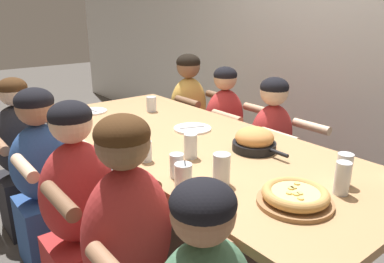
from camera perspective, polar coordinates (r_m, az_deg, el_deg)
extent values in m
plane|color=#514C47|center=(2.55, 0.00, -17.92)|extent=(18.00, 18.00, 0.00)
cube|color=tan|center=(2.19, 0.00, -1.74)|extent=(2.37, 0.99, 0.04)
cube|color=#4C4C51|center=(3.08, -19.78, -4.53)|extent=(0.07, 0.07, 0.73)
cube|color=#4C4C51|center=(3.42, -6.01, -1.25)|extent=(0.07, 0.07, 0.73)
cylinder|color=#996B42|center=(1.54, 15.37, -10.33)|extent=(0.30, 0.30, 0.02)
torus|color=tan|center=(1.52, 15.48, -9.16)|extent=(0.26, 0.26, 0.04)
cylinder|color=#E5C675|center=(1.52, 15.46, -9.41)|extent=(0.21, 0.21, 0.04)
cylinder|color=#E5C166|center=(1.49, 15.56, -9.16)|extent=(0.02, 0.02, 0.01)
cylinder|color=#E5C166|center=(1.53, 14.82, -8.33)|extent=(0.02, 0.02, 0.01)
cylinder|color=#E5C166|center=(1.49, 14.58, -9.03)|extent=(0.02, 0.02, 0.01)
cylinder|color=#E5C166|center=(1.54, 15.20, -8.20)|extent=(0.02, 0.02, 0.01)
cylinder|color=#E5C166|center=(1.50, 16.09, -9.00)|extent=(0.02, 0.02, 0.01)
cylinder|color=#E5C166|center=(1.57, 15.70, -7.62)|extent=(0.02, 0.02, 0.01)
cylinder|color=#E5C166|center=(1.46, 16.21, -9.74)|extent=(0.02, 0.02, 0.01)
cylinder|color=black|center=(2.04, 9.44, -2.21)|extent=(0.23, 0.23, 0.05)
cylinder|color=black|center=(1.94, 13.16, -3.24)|extent=(0.11, 0.02, 0.02)
ellipsoid|color=#D68E4C|center=(2.02, 9.51, -0.91)|extent=(0.21, 0.21, 0.11)
cylinder|color=white|center=(2.86, -14.90, 3.01)|extent=(0.21, 0.21, 0.01)
cube|color=#B7B7BC|center=(2.86, -14.92, 3.18)|extent=(0.15, 0.02, 0.01)
cylinder|color=white|center=(2.36, 0.08, 0.46)|extent=(0.24, 0.24, 0.01)
cube|color=#B7B7BC|center=(2.36, 0.08, 0.67)|extent=(0.07, 0.16, 0.01)
cylinder|color=silver|center=(1.61, -1.32, -6.62)|extent=(0.08, 0.08, 0.10)
cylinder|color=#1EA8DB|center=(1.62, -1.32, -7.07)|extent=(0.07, 0.07, 0.07)
cylinder|color=black|center=(1.59, -0.95, -6.42)|extent=(0.01, 0.01, 0.12)
cylinder|color=silver|center=(1.88, -7.09, -3.00)|extent=(0.06, 0.06, 0.10)
cylinder|color=black|center=(1.88, -7.06, -3.65)|extent=(0.06, 0.06, 0.06)
cylinder|color=silver|center=(1.73, 22.16, -5.39)|extent=(0.07, 0.07, 0.14)
cylinder|color=black|center=(1.75, 22.05, -6.25)|extent=(0.06, 0.06, 0.09)
cylinder|color=silver|center=(1.90, -0.21, -2.21)|extent=(0.07, 0.07, 0.13)
cylinder|color=silver|center=(1.62, 4.52, -5.76)|extent=(0.08, 0.08, 0.14)
cylinder|color=silver|center=(1.69, -2.34, -5.22)|extent=(0.06, 0.06, 0.11)
cylinder|color=black|center=(1.70, -2.33, -5.74)|extent=(0.06, 0.06, 0.08)
cylinder|color=silver|center=(1.65, 21.92, -6.63)|extent=(0.06, 0.06, 0.14)
cylinder|color=silver|center=(2.79, -6.21, 4.17)|extent=(0.07, 0.07, 0.11)
sphere|color=#9E7051|center=(1.01, 1.69, -12.34)|extent=(0.18, 0.18, 0.18)
ellipsoid|color=black|center=(0.99, 1.70, -10.80)|extent=(0.18, 0.18, 0.12)
cylinder|color=#9E7051|center=(1.36, 1.54, -14.98)|extent=(0.28, 0.06, 0.06)
cube|color=#B22D2D|center=(2.87, 11.34, -8.90)|extent=(0.32, 0.34, 0.42)
ellipsoid|color=#B22D2D|center=(2.70, 11.91, -0.62)|extent=(0.24, 0.36, 0.45)
sphere|color=beige|center=(2.62, 12.36, 5.94)|extent=(0.19, 0.19, 0.19)
ellipsoid|color=black|center=(2.61, 12.41, 6.66)|extent=(0.20, 0.20, 0.13)
cylinder|color=beige|center=(2.69, 17.72, 0.73)|extent=(0.28, 0.06, 0.06)
cylinder|color=beige|center=(2.43, 13.13, -0.75)|extent=(0.28, 0.06, 0.06)
ellipsoid|color=#B22D2D|center=(1.87, -16.97, -8.88)|extent=(0.24, 0.36, 0.51)
sphere|color=beige|center=(1.74, -18.00, 1.31)|extent=(0.19, 0.19, 0.19)
ellipsoid|color=black|center=(1.73, -18.11, 2.36)|extent=(0.19, 0.19, 0.13)
cylinder|color=beige|center=(1.96, -24.15, -5.06)|extent=(0.28, 0.06, 0.06)
cylinder|color=beige|center=(2.06, -15.00, -2.98)|extent=(0.28, 0.06, 0.06)
ellipsoid|color=#B22D2D|center=(1.47, -9.70, -15.26)|extent=(0.24, 0.36, 0.55)
sphere|color=brown|center=(1.31, -10.54, -1.71)|extent=(0.19, 0.19, 0.19)
ellipsoid|color=#422814|center=(1.30, -10.63, -0.30)|extent=(0.20, 0.20, 0.14)
cylinder|color=brown|center=(1.52, -19.49, -9.85)|extent=(0.28, 0.06, 0.06)
cylinder|color=brown|center=(1.65, -8.19, -6.79)|extent=(0.28, 0.06, 0.06)
cube|color=#2D5193|center=(2.54, -20.66, -13.66)|extent=(0.32, 0.34, 0.42)
ellipsoid|color=#2D5193|center=(2.34, -21.85, -4.39)|extent=(0.24, 0.36, 0.46)
sphere|color=#9E7051|center=(2.25, -22.83, 3.43)|extent=(0.21, 0.21, 0.21)
ellipsoid|color=black|center=(2.24, -22.95, 4.33)|extent=(0.21, 0.21, 0.15)
cylinder|color=#9E7051|center=(2.55, -19.83, -0.26)|extent=(0.28, 0.06, 0.06)
cube|color=gold|center=(3.49, -0.52, -3.47)|extent=(0.32, 0.34, 0.42)
ellipsoid|color=gold|center=(3.35, -0.55, 3.94)|extent=(0.24, 0.36, 0.51)
sphere|color=brown|center=(3.28, -0.56, 9.90)|extent=(0.21, 0.21, 0.21)
ellipsoid|color=black|center=(3.28, -0.57, 10.52)|extent=(0.21, 0.21, 0.14)
cylinder|color=brown|center=(3.28, 4.04, 5.42)|extent=(0.28, 0.06, 0.06)
cylinder|color=brown|center=(3.07, -0.71, 4.56)|extent=(0.28, 0.06, 0.06)
cube|color=#232328|center=(2.93, -23.55, -9.58)|extent=(0.32, 0.34, 0.42)
ellipsoid|color=#232328|center=(2.76, -24.72, -1.19)|extent=(0.24, 0.36, 0.48)
sphere|color=beige|center=(2.68, -25.64, 5.44)|extent=(0.18, 0.18, 0.18)
ellipsoid|color=#422814|center=(2.67, -25.73, 6.10)|extent=(0.18, 0.18, 0.13)
cylinder|color=beige|center=(2.96, -22.80, 2.26)|extent=(0.28, 0.06, 0.06)
cube|color=#B22D2D|center=(3.17, 4.70, -5.90)|extent=(0.32, 0.34, 0.42)
ellipsoid|color=#B22D2D|center=(3.01, 4.92, 1.93)|extent=(0.24, 0.36, 0.48)
sphere|color=tan|center=(2.94, 5.09, 8.01)|extent=(0.18, 0.18, 0.18)
ellipsoid|color=black|center=(2.93, 5.10, 8.61)|extent=(0.18, 0.18, 0.13)
cylinder|color=tan|center=(2.97, 10.10, 3.33)|extent=(0.28, 0.06, 0.06)
cylinder|color=tan|center=(2.73, 5.30, 2.23)|extent=(0.28, 0.06, 0.06)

